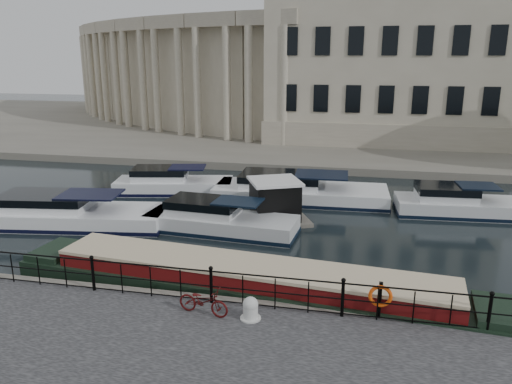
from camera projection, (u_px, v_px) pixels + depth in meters
The scene contains 10 objects.
ground_plane at pixel (231, 287), 17.77m from camera, with size 160.00×160.00×0.00m, color black.
far_bank at pixel (323, 128), 54.46m from camera, with size 120.00×42.00×0.55m, color #6B665B.
railing at pixel (211, 283), 15.33m from camera, with size 24.14×0.14×1.22m.
civic_building at pixel (311, 65), 48.82m from camera, with size 53.55×31.84×16.85m.
bicycle at pixel (203, 301), 14.70m from camera, with size 0.56×1.60×0.84m, color #490D0D.
mooring_bollard at pixel (250, 309), 14.46m from camera, with size 0.61×0.61×0.69m.
life_ring_post at pixel (380, 297), 14.37m from camera, with size 0.69×0.19×1.12m.
narrowboat at pixel (249, 286), 16.99m from camera, with size 17.26×3.92×1.62m.
harbour_hut at pixel (275, 203), 24.53m from camera, with size 4.02×3.75×2.20m.
cabin_cruisers at pixel (234, 204), 26.36m from camera, with size 27.01×10.64×1.99m.
Camera 1 is at (4.30, -15.68, 7.98)m, focal length 35.00 mm.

